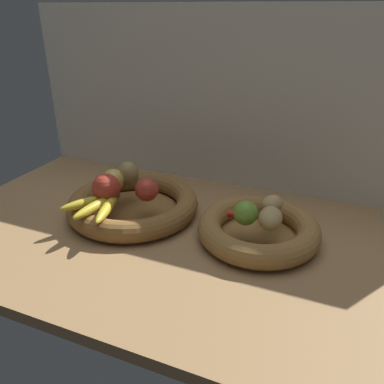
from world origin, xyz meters
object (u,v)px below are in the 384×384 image
(fruit_bowl_right, at_px, (258,229))
(apple_red_front, at_px, (106,188))
(fruit_bowl_left, at_px, (133,204))
(apple_golden_left, at_px, (113,180))
(potato_small, at_px, (270,218))
(pear_brown, at_px, (128,175))
(apple_red_right, at_px, (147,190))
(chili_pepper, at_px, (252,217))
(lime_near, at_px, (246,213))
(banana_bunch_front, at_px, (98,205))
(potato_back, at_px, (272,204))

(fruit_bowl_right, relative_size, apple_red_front, 4.02)
(fruit_bowl_left, relative_size, apple_red_front, 4.81)
(apple_golden_left, bearing_deg, potato_small, -4.25)
(fruit_bowl_right, bearing_deg, pear_brown, 174.24)
(apple_red_right, height_order, pear_brown, pear_brown)
(apple_golden_left, relative_size, chili_pepper, 0.54)
(lime_near, bearing_deg, apple_red_front, -176.72)
(banana_bunch_front, distance_m, potato_small, 0.44)
(banana_bunch_front, distance_m, potato_back, 0.45)
(fruit_bowl_left, height_order, apple_red_front, apple_red_front)
(apple_red_right, height_order, potato_small, apple_red_right)
(pear_brown, bearing_deg, potato_small, -9.56)
(lime_near, height_order, chili_pepper, lime_near)
(fruit_bowl_left, xyz_separation_m, potato_small, (0.40, -0.03, 0.06))
(apple_red_right, bearing_deg, fruit_bowl_left, 162.33)
(fruit_bowl_right, height_order, potato_small, potato_small)
(fruit_bowl_left, height_order, pear_brown, pear_brown)
(lime_near, bearing_deg, apple_red_right, 175.71)
(chili_pepper, bearing_deg, fruit_bowl_right, 34.29)
(banana_bunch_front, relative_size, lime_near, 2.72)
(banana_bunch_front, bearing_deg, apple_red_front, 97.08)
(chili_pepper, bearing_deg, fruit_bowl_left, 168.21)
(apple_red_right, xyz_separation_m, pear_brown, (-0.09, 0.06, 0.01))
(fruit_bowl_left, height_order, potato_small, potato_small)
(potato_small, distance_m, lime_near, 0.06)
(fruit_bowl_right, distance_m, potato_back, 0.07)
(fruit_bowl_left, bearing_deg, apple_golden_left, 178.55)
(apple_red_right, bearing_deg, chili_pepper, 0.70)
(apple_red_front, relative_size, pear_brown, 1.01)
(fruit_bowl_right, height_order, apple_red_right, apple_red_right)
(fruit_bowl_right, bearing_deg, potato_small, -45.00)
(apple_golden_left, bearing_deg, apple_red_right, -9.50)
(apple_golden_left, xyz_separation_m, potato_back, (0.45, 0.04, -0.01))
(pear_brown, bearing_deg, fruit_bowl_left, -48.57)
(banana_bunch_front, distance_m, chili_pepper, 0.40)
(apple_red_right, distance_m, banana_bunch_front, 0.13)
(apple_golden_left, height_order, potato_back, apple_golden_left)
(fruit_bowl_left, xyz_separation_m, chili_pepper, (0.35, -0.01, 0.04))
(fruit_bowl_right, bearing_deg, chili_pepper, -136.35)
(pear_brown, height_order, potato_back, pear_brown)
(apple_red_front, distance_m, potato_small, 0.44)
(apple_golden_left, xyz_separation_m, chili_pepper, (0.41, -0.02, -0.02))
(pear_brown, distance_m, lime_near, 0.38)
(pear_brown, bearing_deg, apple_red_right, -32.22)
(fruit_bowl_left, distance_m, apple_golden_left, 0.09)
(fruit_bowl_right, distance_m, banana_bunch_front, 0.42)
(fruit_bowl_left, relative_size, chili_pepper, 3.09)
(pear_brown, bearing_deg, lime_near, -12.04)
(banana_bunch_front, bearing_deg, apple_red_right, 45.89)
(fruit_bowl_right, xyz_separation_m, lime_near, (-0.03, -0.04, 0.06))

